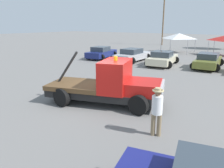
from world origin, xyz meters
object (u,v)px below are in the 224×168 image
object	(u,v)px
canopy_tent_white	(179,36)
utility_pole	(163,16)
tow_truck	(110,86)
parked_car_navy	(101,53)
parked_car_cream	(162,58)
parked_car_silver	(133,55)
person_near_truck	(157,108)
parked_car_olive	(208,61)

from	to	relation	value
canopy_tent_white	utility_pole	world-z (taller)	utility_pole
tow_truck	parked_car_navy	world-z (taller)	tow_truck
tow_truck	parked_car_navy	xyz separation A→B (m)	(-9.25, 11.33, -0.27)
parked_car_cream	utility_pole	xyz separation A→B (m)	(-8.09, 19.52, 4.46)
parked_car_cream	tow_truck	bearing A→B (deg)	-177.73
parked_car_silver	parked_car_cream	world-z (taller)	same
person_near_truck	parked_car_olive	xyz separation A→B (m)	(-1.26, 13.97, -0.38)
parked_car_navy	parked_car_olive	distance (m)	11.17
parked_car_cream	utility_pole	distance (m)	21.60
tow_truck	parked_car_navy	size ratio (longest dim) A/B	1.29
parked_car_silver	person_near_truck	bearing A→B (deg)	-146.94
parked_car_navy	parked_car_silver	xyz separation A→B (m)	(3.88, 0.28, 0.00)
canopy_tent_white	utility_pole	xyz separation A→B (m)	(-6.10, 9.15, 2.91)
person_near_truck	parked_car_navy	world-z (taller)	person_near_truck
tow_truck	parked_car_olive	bearing A→B (deg)	62.90
parked_car_cream	parked_car_olive	size ratio (longest dim) A/B	0.96
parked_car_navy	parked_car_silver	bearing A→B (deg)	-94.25
parked_car_cream	utility_pole	size ratio (longest dim) A/B	0.48
person_near_truck	parked_car_cream	distance (m)	13.88
parked_car_silver	parked_car_olive	world-z (taller)	same
tow_truck	parked_car_cream	size ratio (longest dim) A/B	1.26
parked_car_silver	utility_pole	world-z (taller)	utility_pole
parked_car_navy	canopy_tent_white	world-z (taller)	canopy_tent_white
parked_car_silver	tow_truck	bearing A→B (deg)	-154.74
parked_car_silver	canopy_tent_white	distance (m)	10.22
tow_truck	canopy_tent_white	distance (m)	22.01
parked_car_silver	parked_car_olive	distance (m)	7.28
parked_car_silver	utility_pole	bearing A→B (deg)	14.12
person_near_truck	parked_car_silver	bearing A→B (deg)	-166.30
parked_car_navy	canopy_tent_white	distance (m)	11.68
person_near_truck	utility_pole	bearing A→B (deg)	-176.83
tow_truck	parked_car_cream	world-z (taller)	tow_truck
parked_car_navy	parked_car_silver	size ratio (longest dim) A/B	0.94
parked_car_navy	parked_car_cream	distance (m)	7.31
parked_car_navy	utility_pole	world-z (taller)	utility_pole
parked_car_navy	canopy_tent_white	xyz separation A→B (m)	(5.32, 10.28, 1.56)
parked_car_cream	parked_car_olive	distance (m)	3.96
tow_truck	parked_car_silver	size ratio (longest dim) A/B	1.21
parked_car_olive	utility_pole	world-z (taller)	utility_pole
tow_truck	utility_pole	size ratio (longest dim) A/B	0.61
parked_car_olive	person_near_truck	bearing A→B (deg)	-178.53
tow_truck	parked_car_cream	xyz separation A→B (m)	(-1.94, 11.25, -0.27)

